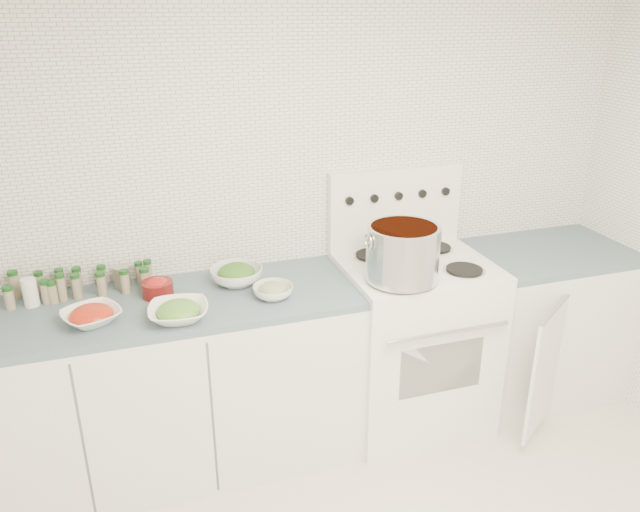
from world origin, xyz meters
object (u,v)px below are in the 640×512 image
(stock_pot, at_px, (403,251))
(bowl_tomato, at_px, (91,315))
(bowl_snowpea, at_px, (178,311))
(stove, at_px, (411,337))

(stock_pot, distance_m, bowl_tomato, 1.43)
(bowl_tomato, distance_m, bowl_snowpea, 0.37)
(stove, relative_size, bowl_snowpea, 4.67)
(bowl_tomato, bearing_deg, stock_pot, -3.48)
(stock_pot, bearing_deg, bowl_tomato, 176.52)
(stock_pot, xyz_separation_m, bowl_snowpea, (-1.06, 0.00, -0.15))
(bowl_snowpea, bearing_deg, stove, 8.35)
(stove, relative_size, bowl_tomato, 4.38)
(stove, xyz_separation_m, bowl_snowpea, (-1.23, -0.18, 0.44))
(bowl_snowpea, bearing_deg, stock_pot, -0.08)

